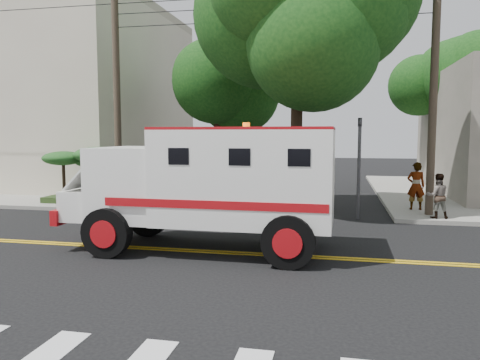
# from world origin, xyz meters

# --- Properties ---
(ground) EXTENTS (100.00, 100.00, 0.00)m
(ground) POSITION_xyz_m (0.00, 0.00, 0.00)
(ground) COLOR black
(ground) RESTS_ON ground
(sidewalk_nw) EXTENTS (17.00, 17.00, 0.15)m
(sidewalk_nw) POSITION_xyz_m (-13.50, 13.50, 0.07)
(sidewalk_nw) COLOR gray
(sidewalk_nw) RESTS_ON ground
(building_left) EXTENTS (16.00, 14.00, 10.00)m
(building_left) POSITION_xyz_m (-15.50, 15.00, 5.15)
(building_left) COLOR beige
(building_left) RESTS_ON sidewalk_nw
(utility_pole_left) EXTENTS (0.28, 0.28, 9.00)m
(utility_pole_left) POSITION_xyz_m (-5.60, 6.00, 4.50)
(utility_pole_left) COLOR #382D23
(utility_pole_left) RESTS_ON ground
(utility_pole_right) EXTENTS (0.28, 0.28, 9.00)m
(utility_pole_right) POSITION_xyz_m (6.30, 6.20, 4.50)
(utility_pole_right) COLOR #382D23
(utility_pole_right) RESTS_ON ground
(tree_main) EXTENTS (6.08, 5.70, 9.85)m
(tree_main) POSITION_xyz_m (1.94, 6.21, 7.20)
(tree_main) COLOR black
(tree_main) RESTS_ON ground
(tree_left) EXTENTS (4.48, 4.20, 7.70)m
(tree_left) POSITION_xyz_m (-2.68, 11.79, 5.73)
(tree_left) COLOR black
(tree_left) RESTS_ON ground
(tree_right) EXTENTS (4.80, 4.50, 8.20)m
(tree_right) POSITION_xyz_m (8.84, 15.77, 6.09)
(tree_right) COLOR black
(tree_right) RESTS_ON ground
(traffic_signal) EXTENTS (0.15, 0.18, 3.60)m
(traffic_signal) POSITION_xyz_m (3.80, 5.60, 2.23)
(traffic_signal) COLOR #3F3F42
(traffic_signal) RESTS_ON ground
(accessibility_sign) EXTENTS (0.45, 0.10, 2.02)m
(accessibility_sign) POSITION_xyz_m (-6.20, 6.17, 1.37)
(accessibility_sign) COLOR #3F3F42
(accessibility_sign) RESTS_ON ground
(palm_planter) EXTENTS (3.52, 2.63, 2.36)m
(palm_planter) POSITION_xyz_m (-7.44, 6.62, 1.65)
(palm_planter) COLOR #1E3314
(palm_planter) RESTS_ON sidewalk_nw
(armored_truck) EXTENTS (7.05, 2.92, 3.20)m
(armored_truck) POSITION_xyz_m (-0.12, 0.19, 1.82)
(armored_truck) COLOR white
(armored_truck) RESTS_ON ground
(pedestrian_a) EXTENTS (0.68, 0.47, 1.82)m
(pedestrian_a) POSITION_xyz_m (6.00, 7.27, 1.06)
(pedestrian_a) COLOR gray
(pedestrian_a) RESTS_ON sidewalk_ne
(pedestrian_b) EXTENTS (0.79, 0.64, 1.54)m
(pedestrian_b) POSITION_xyz_m (6.44, 5.50, 0.92)
(pedestrian_b) COLOR gray
(pedestrian_b) RESTS_ON sidewalk_ne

